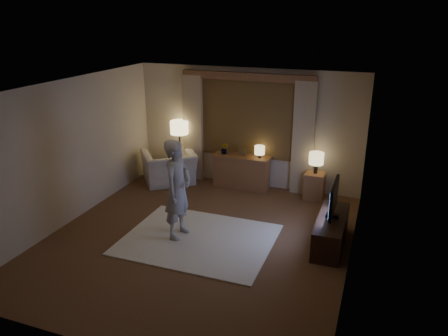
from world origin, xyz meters
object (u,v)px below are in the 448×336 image
at_px(side_table, 314,186).
at_px(tv_stand, 331,231).
at_px(armchair, 169,168).
at_px(sideboard, 241,172).
at_px(person, 178,189).

xyz_separation_m(side_table, tv_stand, (0.58, -1.85, -0.03)).
distance_m(side_table, tv_stand, 1.94).
bearing_deg(side_table, armchair, -175.56).
bearing_deg(tv_stand, armchair, 157.25).
xyz_separation_m(sideboard, armchair, (-1.62, -0.30, 0.02)).
xyz_separation_m(armchair, person, (1.31, -2.21, 0.52)).
bearing_deg(person, armchair, 33.80).
height_order(sideboard, person, person).
bearing_deg(sideboard, person, -97.02).
bearing_deg(side_table, tv_stand, -72.67).
xyz_separation_m(armchair, side_table, (3.23, 0.25, -0.09)).
distance_m(sideboard, armchair, 1.65).
bearing_deg(armchair, tv_stand, 118.50).
bearing_deg(tv_stand, sideboard, 139.08).
distance_m(armchair, side_table, 3.24).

